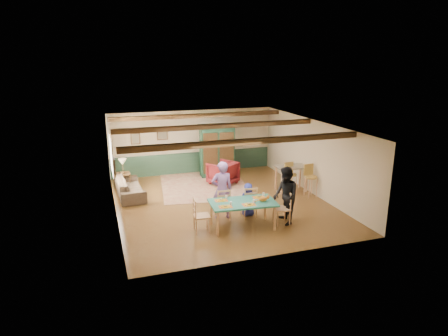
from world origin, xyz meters
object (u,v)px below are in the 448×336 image
object	(u,v)px
cat	(263,199)
bar_stool_left	(291,178)
person_man	(222,190)
person_child	(248,200)
dining_chair_far_left	(223,204)
sofa	(130,187)
end_table	(124,181)
dining_chair_end_left	(202,215)
armoire	(217,150)
dining_table	(243,215)
dining_chair_end_right	(282,208)
bar_stool_right	(311,181)
dining_chair_far_right	(249,201)
person_woman	(286,196)
table_lamp	(123,166)
counter_table	(291,178)
armchair	(223,173)

from	to	relation	value
cat	bar_stool_left	xyz separation A→B (m)	(2.21, 2.51, -0.32)
person_man	person_child	size ratio (longest dim) A/B	1.72
cat	dining_chair_far_left	bearing A→B (deg)	139.20
sofa	end_table	bearing A→B (deg)	5.55
sofa	bar_stool_left	distance (m)	5.87
dining_chair_end_left	armoire	xyz separation A→B (m)	(2.08, 5.23, 0.59)
person_child	bar_stool_left	size ratio (longest dim) A/B	0.94
person_child	end_table	xyz separation A→B (m)	(-3.51, 3.99, -0.23)
dining_chair_end_left	dining_table	bearing A→B (deg)	-90.00
dining_chair_end_right	bar_stool_left	bearing A→B (deg)	151.89
dining_chair_end_left	bar_stool_right	xyz separation A→B (m)	(4.48, 1.68, 0.08)
dining_chair_far_right	bar_stool_right	bearing A→B (deg)	-154.89
cat	armoire	world-z (taller)	armoire
bar_stool_left	person_woman	bearing A→B (deg)	-126.26
table_lamp	person_child	bearing A→B (deg)	-48.70
dining_chair_far_left	person_man	size ratio (longest dim) A/B	0.55
dining_chair_end_left	sofa	size ratio (longest dim) A/B	0.45
person_woman	sofa	distance (m)	5.81
dining_table	cat	xyz separation A→B (m)	(0.57, -0.15, 0.49)
dining_chair_end_right	counter_table	size ratio (longest dim) A/B	0.87
bar_stool_left	bar_stool_right	size ratio (longest dim) A/B	0.97
person_woman	dining_chair_far_left	bearing A→B (deg)	-113.57
end_table	counter_table	distance (m)	6.34
person_man	table_lamp	world-z (taller)	person_man
armoire	sofa	world-z (taller)	armoire
person_child	armoire	xyz separation A→B (m)	(0.38, 4.52, 0.56)
end_table	bar_stool_left	distance (m)	6.30
person_woman	bar_stool_right	xyz separation A→B (m)	(1.95, 1.88, -0.29)
table_lamp	armoire	bearing A→B (deg)	7.67
dining_chair_end_right	sofa	distance (m)	5.71
dining_chair_far_left	dining_chair_end_right	world-z (taller)	same
bar_stool_right	dining_table	bearing A→B (deg)	-156.11
dining_chair_end_left	armchair	xyz separation A→B (m)	(1.95, 4.07, -0.05)
dining_table	armoire	world-z (taller)	armoire
dining_table	dining_chair_far_right	xyz separation A→B (m)	(0.48, 0.73, 0.11)
dining_table	bar_stool_left	bearing A→B (deg)	40.28
dining_chair_end_left	person_woman	xyz separation A→B (m)	(2.53, -0.20, 0.37)
person_woman	counter_table	xyz separation A→B (m)	(1.59, 2.68, -0.39)
cat	armoire	size ratio (longest dim) A/B	0.17
dining_chair_end_right	bar_stool_left	distance (m)	2.91
dining_chair_far_right	person_man	size ratio (longest dim) A/B	0.55
dining_chair_end_right	person_woman	size ratio (longest dim) A/B	0.58
person_woman	armoire	size ratio (longest dim) A/B	0.80
dining_table	counter_table	xyz separation A→B (m)	(2.91, 2.57, 0.08)
dining_table	dining_chair_end_right	distance (m)	1.22
armchair	end_table	size ratio (longest dim) A/B	1.63
person_child	counter_table	distance (m)	2.99
dining_table	counter_table	bearing A→B (deg)	41.52
person_child	cat	world-z (taller)	person_child
dining_chair_far_left	end_table	world-z (taller)	dining_chair_far_left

